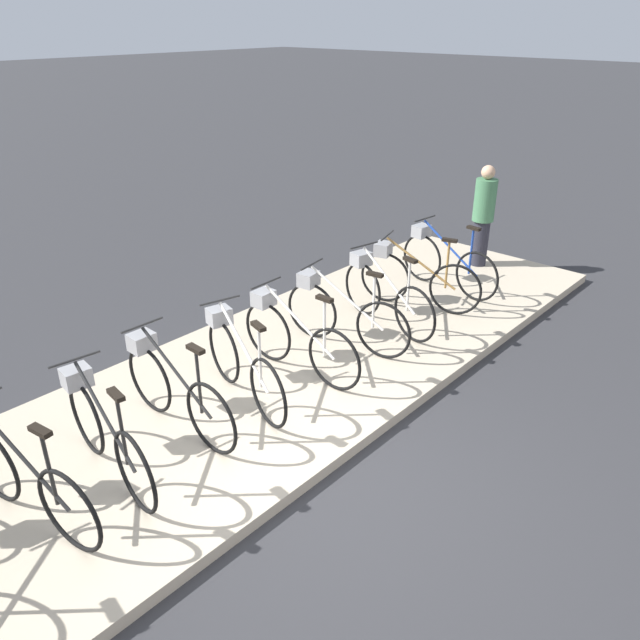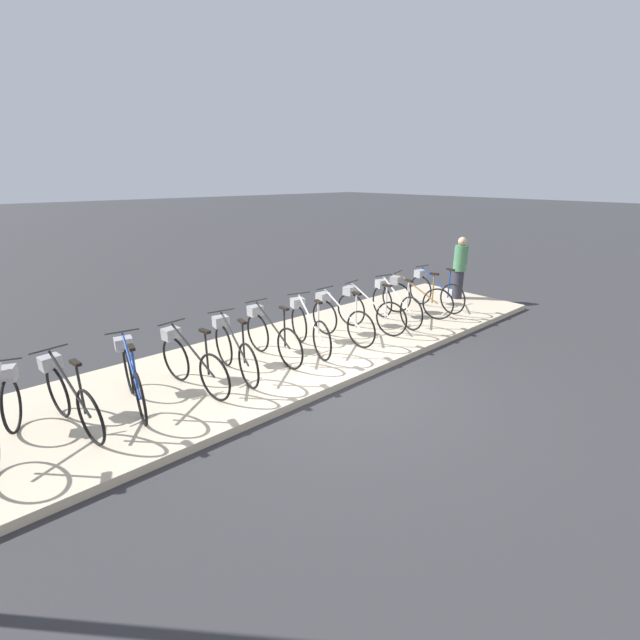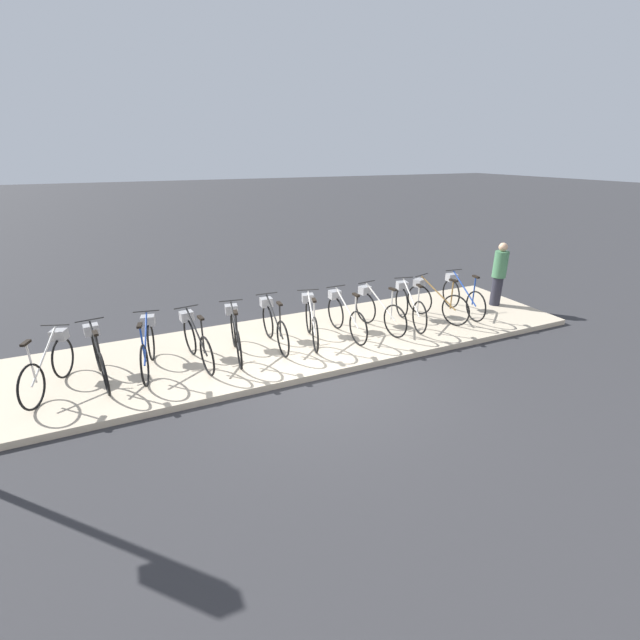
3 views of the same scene
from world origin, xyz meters
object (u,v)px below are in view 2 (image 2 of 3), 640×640
object	(u,v)px
parked_bicycle_5	(270,334)
parked_bicycle_4	(233,348)
parked_bicycle_3	(190,360)
parked_bicycle_10	(413,296)
parked_bicycle_1	(69,395)
parked_bicycle_6	(308,326)
parked_bicycle_2	(132,375)
parked_bicycle_7	(339,317)
parked_bicycle_11	(433,290)
parked_bicycle_8	(367,309)
parked_bicycle_9	(394,302)
parked_bicycle_0	(0,415)
pedestrian	(460,267)

from	to	relation	value
parked_bicycle_5	parked_bicycle_4	bearing A→B (deg)	-170.94
parked_bicycle_3	parked_bicycle_10	distance (m)	5.50
parked_bicycle_1	parked_bicycle_6	distance (m)	4.00
parked_bicycle_2	parked_bicycle_6	bearing A→B (deg)	-0.32
parked_bicycle_7	parked_bicycle_1	bearing A→B (deg)	-179.93
parked_bicycle_6	parked_bicycle_11	xyz separation A→B (m)	(4.00, -0.00, 0.00)
parked_bicycle_3	parked_bicycle_8	size ratio (longest dim) A/B	1.00
parked_bicycle_9	parked_bicycle_11	distance (m)	1.58
parked_bicycle_2	parked_bicycle_3	bearing A→B (deg)	-4.26
parked_bicycle_8	parked_bicycle_6	bearing A→B (deg)	179.35
parked_bicycle_3	parked_bicycle_4	world-z (taller)	same
parked_bicycle_1	parked_bicycle_7	size ratio (longest dim) A/B	0.99
parked_bicycle_5	parked_bicycle_10	xyz separation A→B (m)	(3.93, -0.14, 0.00)
parked_bicycle_4	parked_bicycle_11	world-z (taller)	same
parked_bicycle_2	parked_bicycle_10	world-z (taller)	same
parked_bicycle_5	parked_bicycle_9	xyz separation A→B (m)	(3.21, -0.16, 0.00)
parked_bicycle_0	parked_bicycle_10	xyz separation A→B (m)	(7.87, 0.01, 0.00)
parked_bicycle_1	parked_bicycle_11	world-z (taller)	same
parked_bicycle_5	pedestrian	bearing A→B (deg)	-0.15
parked_bicycle_1	parked_bicycle_5	size ratio (longest dim) A/B	0.99
parked_bicycle_0	parked_bicycle_2	distance (m)	1.53
parked_bicycle_1	parked_bicycle_5	bearing A→B (deg)	2.47
parked_bicycle_3	parked_bicycle_8	bearing A→B (deg)	0.39
parked_bicycle_9	parked_bicycle_10	size ratio (longest dim) A/B	1.02
parked_bicycle_3	parked_bicycle_7	world-z (taller)	same
parked_bicycle_2	pedestrian	size ratio (longest dim) A/B	1.06
parked_bicycle_2	parked_bicycle_4	distance (m)	1.58
parked_bicycle_1	parked_bicycle_9	world-z (taller)	same
parked_bicycle_3	parked_bicycle_4	xyz separation A→B (m)	(0.74, 0.01, 0.00)
parked_bicycle_6	parked_bicycle_7	size ratio (longest dim) A/B	0.97
parked_bicycle_2	parked_bicycle_9	xyz separation A→B (m)	(5.62, -0.08, 0.00)
parked_bicycle_1	parked_bicycle_4	size ratio (longest dim) A/B	1.00
parked_bicycle_1	parked_bicycle_7	world-z (taller)	same
parked_bicycle_11	parked_bicycle_4	bearing A→B (deg)	-179.71
parked_bicycle_9	parked_bicycle_10	world-z (taller)	same
parked_bicycle_5	parked_bicycle_9	world-z (taller)	same
parked_bicycle_7	parked_bicycle_11	bearing A→B (deg)	0.53
parked_bicycle_1	parked_bicycle_3	world-z (taller)	same
parked_bicycle_10	parked_bicycle_9	bearing A→B (deg)	-178.41
parked_bicycle_7	pedestrian	size ratio (longest dim) A/B	1.07
parked_bicycle_9	parked_bicycle_8	bearing A→B (deg)	177.19
parked_bicycle_2	pedestrian	xyz separation A→B (m)	(8.44, 0.07, 0.39)
parked_bicycle_10	parked_bicycle_1	bearing A→B (deg)	180.00
parked_bicycle_5	parked_bicycle_7	bearing A→B (deg)	-4.87
parked_bicycle_1	parked_bicycle_3	xyz separation A→B (m)	(1.64, -0.01, 0.00)
parked_bicycle_8	parked_bicycle_10	size ratio (longest dim) A/B	1.03
parked_bicycle_0	pedestrian	size ratio (longest dim) A/B	1.01
parked_bicycle_11	parked_bicycle_9	bearing A→B (deg)	-177.96
parked_bicycle_10	parked_bicycle_11	world-z (taller)	same
parked_bicycle_11	parked_bicycle_10	bearing A→B (deg)	-177.58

